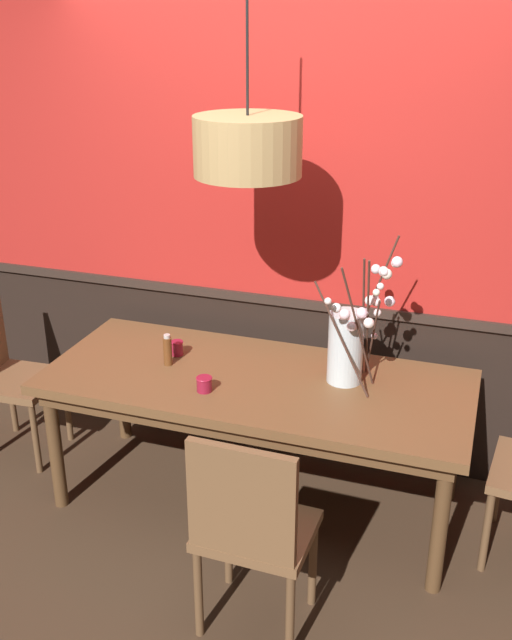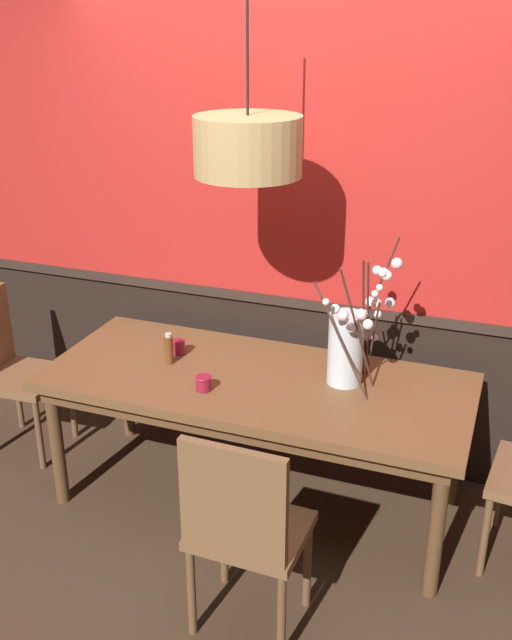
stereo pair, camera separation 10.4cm
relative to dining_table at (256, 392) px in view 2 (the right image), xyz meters
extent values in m
plane|color=#422D1E|center=(0.00, 0.00, -0.65)|extent=(24.00, 24.00, 0.00)
cube|color=black|center=(0.00, 0.63, -0.20)|extent=(5.40, 0.12, 0.90)
cube|color=#31241E|center=(0.00, 0.62, 0.27)|extent=(5.40, 0.14, 0.05)
cube|color=#B2231E|center=(0.00, 0.63, 1.13)|extent=(5.40, 0.12, 1.76)
cube|color=brown|center=(0.00, 0.00, 0.06)|extent=(2.10, 0.89, 0.05)
cube|color=brown|center=(0.00, 0.00, -0.01)|extent=(1.99, 0.78, 0.08)
cylinder|color=brown|center=(-0.96, -0.35, -0.31)|extent=(0.07, 0.07, 0.68)
cylinder|color=brown|center=(0.96, -0.35, -0.31)|extent=(0.07, 0.07, 0.68)
cylinder|color=brown|center=(-0.96, 0.35, -0.31)|extent=(0.07, 0.07, 0.68)
cylinder|color=brown|center=(0.96, 0.35, -0.31)|extent=(0.07, 0.07, 0.68)
cube|color=brown|center=(0.27, -0.77, -0.19)|extent=(0.46, 0.40, 0.04)
cube|color=brown|center=(0.26, -0.94, 0.07)|extent=(0.43, 0.04, 0.47)
cylinder|color=brown|center=(0.07, -0.60, -0.43)|extent=(0.04, 0.04, 0.44)
cylinder|color=brown|center=(0.46, -0.61, -0.43)|extent=(0.04, 0.04, 0.44)
cylinder|color=brown|center=(0.07, -0.93, -0.43)|extent=(0.04, 0.04, 0.44)
cylinder|color=brown|center=(0.46, -0.94, -0.43)|extent=(0.04, 0.04, 0.44)
cube|color=brown|center=(-1.44, 0.03, -0.20)|extent=(0.46, 0.44, 0.04)
cylinder|color=brown|center=(-1.26, 0.21, -0.43)|extent=(0.04, 0.04, 0.43)
cylinder|color=brown|center=(-1.24, -0.14, -0.43)|extent=(0.04, 0.04, 0.43)
cylinder|color=brown|center=(-1.63, 0.19, -0.43)|extent=(0.04, 0.04, 0.43)
cylinder|color=brown|center=(1.16, -0.15, -0.43)|extent=(0.04, 0.04, 0.43)
cylinder|color=brown|center=(1.20, 0.24, -0.43)|extent=(0.04, 0.04, 0.43)
cube|color=brown|center=(0.28, 0.78, -0.20)|extent=(0.41, 0.42, 0.04)
cube|color=brown|center=(0.28, 0.97, 0.07)|extent=(0.39, 0.04, 0.49)
cylinder|color=brown|center=(0.45, 0.60, -0.43)|extent=(0.04, 0.04, 0.43)
cylinder|color=brown|center=(0.11, 0.60, -0.43)|extent=(0.04, 0.04, 0.43)
cylinder|color=brown|center=(0.45, 0.96, -0.43)|extent=(0.04, 0.04, 0.43)
cylinder|color=brown|center=(0.11, 0.96, -0.43)|extent=(0.04, 0.04, 0.43)
cube|color=brown|center=(-0.27, 0.76, -0.19)|extent=(0.46, 0.44, 0.04)
cube|color=brown|center=(-0.26, 0.95, 0.05)|extent=(0.41, 0.06, 0.44)
cylinder|color=brown|center=(-0.10, 0.58, -0.43)|extent=(0.04, 0.04, 0.44)
cylinder|color=brown|center=(-0.47, 0.60, -0.43)|extent=(0.04, 0.04, 0.44)
cylinder|color=brown|center=(-0.08, 0.93, -0.43)|extent=(0.04, 0.04, 0.44)
cylinder|color=brown|center=(-0.45, 0.95, -0.43)|extent=(0.04, 0.04, 0.44)
cylinder|color=silver|center=(0.42, 0.11, 0.26)|extent=(0.17, 0.17, 0.36)
cylinder|color=silver|center=(0.42, 0.11, 0.12)|extent=(0.15, 0.15, 0.08)
cylinder|color=#472D23|center=(0.49, 0.02, 0.41)|extent=(0.15, 0.22, 0.64)
sphere|color=white|center=(0.54, 0.00, 0.45)|extent=(0.05, 0.05, 0.05)
sphere|color=white|center=(0.50, 0.02, 0.49)|extent=(0.05, 0.05, 0.05)
sphere|color=white|center=(0.57, -0.06, 0.62)|extent=(0.03, 0.03, 0.03)
sphere|color=white|center=(0.58, 0.00, 0.63)|extent=(0.03, 0.03, 0.03)
sphere|color=white|center=(0.46, 0.00, 0.42)|extent=(0.05, 0.05, 0.05)
sphere|color=white|center=(0.60, -0.05, 0.72)|extent=(0.03, 0.03, 0.03)
cylinder|color=#472D23|center=(0.51, 0.11, 0.42)|extent=(0.04, 0.27, 0.67)
sphere|color=white|center=(0.50, 0.14, 0.40)|extent=(0.04, 0.04, 0.04)
sphere|color=white|center=(0.62, 0.14, 0.70)|extent=(0.04, 0.04, 0.04)
sphere|color=white|center=(0.63, 0.08, 0.72)|extent=(0.05, 0.05, 0.05)
cylinder|color=#472D23|center=(0.53, 0.16, 0.31)|extent=(0.08, 0.17, 0.45)
sphere|color=white|center=(0.60, 0.17, 0.50)|extent=(0.05, 0.05, 0.05)
sphere|color=white|center=(0.55, 0.17, 0.43)|extent=(0.04, 0.04, 0.04)
sphere|color=white|center=(0.54, 0.18, 0.31)|extent=(0.03, 0.03, 0.03)
cylinder|color=#472D23|center=(0.42, -0.01, 0.35)|extent=(0.29, 0.04, 0.54)
sphere|color=white|center=(0.38, -0.17, 0.60)|extent=(0.03, 0.03, 0.03)
sphere|color=white|center=(0.40, -0.08, 0.53)|extent=(0.04, 0.04, 0.04)
sphere|color=white|center=(0.45, -0.11, 0.52)|extent=(0.05, 0.05, 0.05)
cylinder|color=#472D23|center=(0.50, 0.22, 0.45)|extent=(0.25, 0.13, 0.74)
sphere|color=white|center=(0.53, 0.24, 0.46)|extent=(0.05, 0.05, 0.05)
sphere|color=white|center=(0.52, 0.24, 0.48)|extent=(0.04, 0.04, 0.04)
sphere|color=white|center=(0.50, 0.20, 0.48)|extent=(0.05, 0.05, 0.05)
sphere|color=silver|center=(0.51, 0.30, 0.60)|extent=(0.05, 0.05, 0.05)
cylinder|color=#472D23|center=(0.49, 0.11, 0.42)|extent=(0.03, 0.24, 0.67)
sphere|color=white|center=(0.50, 0.09, 0.46)|extent=(0.04, 0.04, 0.04)
sphere|color=white|center=(0.57, 0.13, 0.65)|extent=(0.05, 0.05, 0.05)
sphere|color=white|center=(0.59, 0.11, 0.65)|extent=(0.05, 0.05, 0.05)
cylinder|color=maroon|center=(-0.19, -0.21, 0.12)|extent=(0.07, 0.07, 0.07)
torus|color=#A81B37|center=(-0.19, -0.21, 0.15)|extent=(0.08, 0.08, 0.01)
cylinder|color=silver|center=(-0.19, -0.21, 0.11)|extent=(0.05, 0.05, 0.04)
cylinder|color=maroon|center=(-0.47, 0.11, 0.12)|extent=(0.06, 0.06, 0.08)
torus|color=#A81B37|center=(-0.47, 0.11, 0.16)|extent=(0.07, 0.07, 0.01)
cylinder|color=silver|center=(-0.47, 0.11, 0.11)|extent=(0.04, 0.04, 0.04)
cylinder|color=brown|center=(-0.47, -0.01, 0.16)|extent=(0.04, 0.04, 0.15)
cylinder|color=beige|center=(-0.47, -0.01, 0.24)|extent=(0.03, 0.03, 0.02)
cylinder|color=tan|center=(-0.04, 0.01, 1.20)|extent=(0.48, 0.48, 0.26)
sphere|color=#F9EAB7|center=(-0.04, 0.01, 1.16)|extent=(0.14, 0.14, 0.14)
cylinder|color=black|center=(-0.04, 0.01, 1.67)|extent=(0.01, 0.01, 0.68)
camera|label=1|loc=(1.04, -3.05, 1.76)|focal=41.35mm
camera|label=2|loc=(1.13, -3.02, 1.76)|focal=41.35mm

